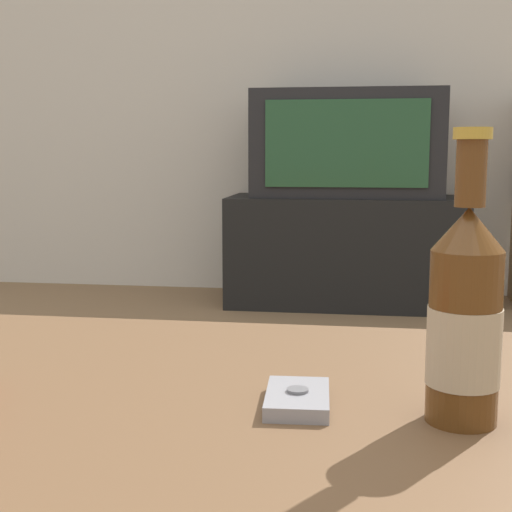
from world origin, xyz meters
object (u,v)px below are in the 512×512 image
tv_stand (345,250)px  television (347,144)px  beer_bottle (465,318)px  cell_phone (298,399)px

tv_stand → television: television is taller
beer_bottle → cell_phone: beer_bottle is taller
television → tv_stand: bearing=90.0°
tv_stand → television: 0.48m
television → cell_phone: television is taller
cell_phone → tv_stand: bearing=87.2°
tv_stand → television: (0.00, -0.00, 0.48)m
television → beer_bottle: television is taller
beer_bottle → television: bearing=93.3°
tv_stand → cell_phone: tv_stand is taller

